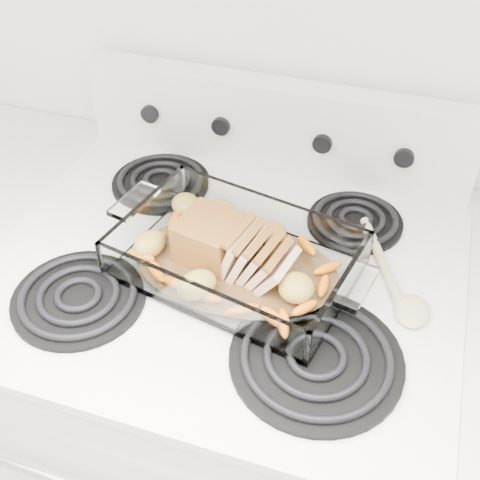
% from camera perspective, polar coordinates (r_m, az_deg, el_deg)
% --- Properties ---
extents(electric_range, '(0.78, 0.70, 1.12)m').
position_cam_1_polar(electric_range, '(1.37, -0.97, -15.66)').
color(electric_range, silver).
rests_on(electric_range, ground).
extents(baking_dish, '(0.37, 0.24, 0.07)m').
position_cam_1_polar(baking_dish, '(0.97, -0.37, -2.02)').
color(baking_dish, white).
rests_on(baking_dish, electric_range).
extents(pork_roast, '(0.19, 0.09, 0.08)m').
position_cam_1_polar(pork_roast, '(0.96, -1.44, -0.69)').
color(pork_roast, '#985F1E').
rests_on(pork_roast, baking_dish).
extents(roast_vegetables, '(0.32, 0.17, 0.04)m').
position_cam_1_polar(roast_vegetables, '(0.99, 0.02, -0.48)').
color(roast_vegetables, '#DF5F00').
rests_on(roast_vegetables, baking_dish).
extents(wooden_spoon, '(0.14, 0.23, 0.02)m').
position_cam_1_polar(wooden_spoon, '(0.99, 14.73, -4.35)').
color(wooden_spoon, tan).
rests_on(wooden_spoon, electric_range).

